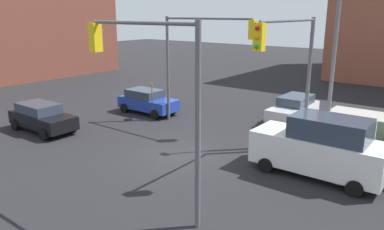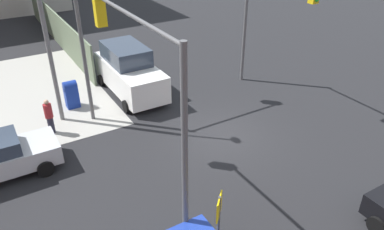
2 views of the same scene
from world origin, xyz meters
name	(u,v)px [view 1 (image 1 of 2)]	position (x,y,z in m)	size (l,w,h in m)	color
ground_plane	(178,155)	(0.00, 0.00, 0.00)	(120.00, 120.00, 0.00)	black
traffic_signal_nw_corner	(199,49)	(-2.10, 4.50, 4.67)	(6.21, 0.36, 6.50)	#59595B
traffic_signal_se_corner	(152,81)	(2.66, -4.50, 4.59)	(4.88, 0.36, 6.50)	#59595B
traffic_signal_ne_corner	(292,62)	(4.50, 2.33, 4.64)	(0.36, 5.67, 6.50)	#59595B
street_lamp_corner	(327,55)	(4.96, 5.52, 4.70)	(1.95, 2.09, 8.00)	slate
warning_sign_two_way	(152,94)	(-5.40, 3.96, 1.64)	(0.48, 0.48, 2.40)	#4C4C4C
mailbox_blue	(342,139)	(6.20, 5.00, 0.76)	(0.56, 0.64, 1.43)	navy
coupe_blue	(147,101)	(-6.74, 4.87, 0.84)	(4.21, 2.02, 1.62)	#1E389E
coupe_silver	(294,108)	(2.07, 9.01, 0.84)	(2.02, 4.46, 1.62)	#B7BABF
coupe_black	(42,117)	(-8.77, -1.81, 0.84)	(4.43, 2.02, 1.62)	black
van_white_delivery	(320,147)	(6.22, 1.80, 1.28)	(5.40, 2.32, 2.62)	white
pedestrian_crossing	(313,123)	(4.20, 6.50, 0.87)	(0.36, 0.36, 1.69)	maroon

